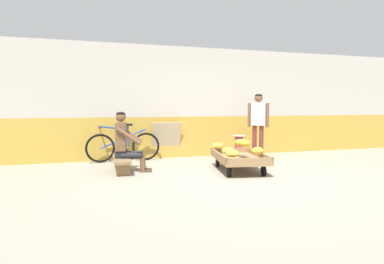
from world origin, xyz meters
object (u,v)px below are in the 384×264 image
at_px(banana_cart, 239,159).
at_px(bicycle_near_left, 123,146).
at_px(shopping_bag, 250,158).
at_px(customer_adult, 258,119).
at_px(vendor_seated, 126,142).
at_px(weighing_scale, 239,142).
at_px(plastic_crate, 239,155).
at_px(low_bench, 122,161).
at_px(sign_board, 166,140).

xyz_separation_m(banana_cart, bicycle_near_left, (-2.03, 1.75, 0.11)).
bearing_deg(shopping_bag, customer_adult, 46.39).
relative_size(vendor_seated, weighing_scale, 3.80).
distance_m(weighing_scale, customer_adult, 0.77).
distance_m(plastic_crate, shopping_bag, 0.34).
bearing_deg(customer_adult, low_bench, -170.17).
bearing_deg(weighing_scale, sign_board, 146.49).
bearing_deg(shopping_bag, low_bench, -178.46).
bearing_deg(customer_adult, sign_board, 158.13).
relative_size(banana_cart, shopping_bag, 6.51).
relative_size(banana_cart, low_bench, 1.41).
bearing_deg(plastic_crate, vendor_seated, -170.74).
height_order(bicycle_near_left, sign_board, sign_board).
bearing_deg(bicycle_near_left, banana_cart, -40.86).
xyz_separation_m(plastic_crate, customer_adult, (0.56, 0.15, 0.80)).
distance_m(banana_cart, vendor_seated, 2.19).
bearing_deg(plastic_crate, weighing_scale, -90.00).
height_order(vendor_seated, sign_board, vendor_seated).
xyz_separation_m(weighing_scale, shopping_bag, (0.10, -0.32, -0.33)).
bearing_deg(weighing_scale, shopping_bag, -72.28).
height_order(plastic_crate, weighing_scale, weighing_scale).
bearing_deg(sign_board, vendor_seated, -128.18).
distance_m(vendor_seated, sign_board, 1.76).
height_order(plastic_crate, customer_adult, customer_adult).
relative_size(low_bench, plastic_crate, 3.08).
distance_m(banana_cart, plastic_crate, 1.09).
distance_m(banana_cart, shopping_bag, 0.88).
xyz_separation_m(sign_board, customer_adult, (2.02, -0.81, 0.52)).
bearing_deg(customer_adult, shopping_bag, -133.61).
bearing_deg(shopping_bag, plastic_crate, 107.66).
relative_size(low_bench, shopping_bag, 4.63).
height_order(bicycle_near_left, customer_adult, customer_adult).
height_order(plastic_crate, shopping_bag, plastic_crate).
distance_m(weighing_scale, bicycle_near_left, 2.61).
bearing_deg(vendor_seated, plastic_crate, 9.26).
bearing_deg(bicycle_near_left, shopping_bag, -22.87).
height_order(sign_board, customer_adult, customer_adult).
bearing_deg(plastic_crate, customer_adult, 15.44).
relative_size(vendor_seated, customer_adult, 0.75).
bearing_deg(sign_board, weighing_scale, -33.51).
relative_size(bicycle_near_left, customer_adult, 1.09).
xyz_separation_m(sign_board, shopping_bag, (1.56, -1.29, -0.31)).
xyz_separation_m(banana_cart, plastic_crate, (0.46, 0.99, -0.09)).
height_order(weighing_scale, shopping_bag, weighing_scale).
bearing_deg(weighing_scale, plastic_crate, 90.00).
relative_size(sign_board, customer_adult, 0.57).
distance_m(sign_board, shopping_bag, 2.05).
height_order(vendor_seated, shopping_bag, vendor_seated).
height_order(plastic_crate, bicycle_near_left, bicycle_near_left).
relative_size(plastic_crate, bicycle_near_left, 0.22).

